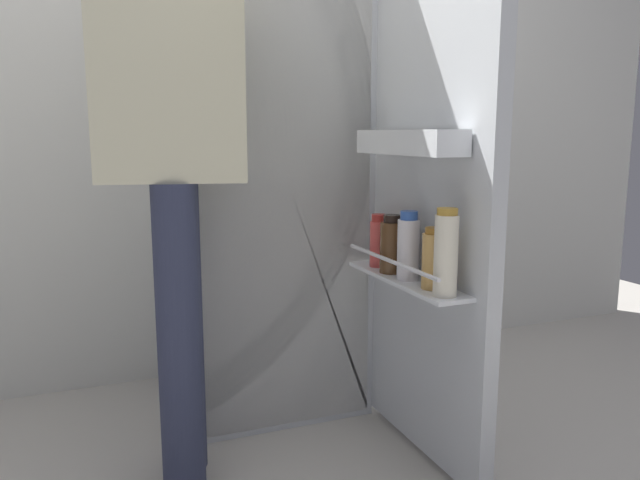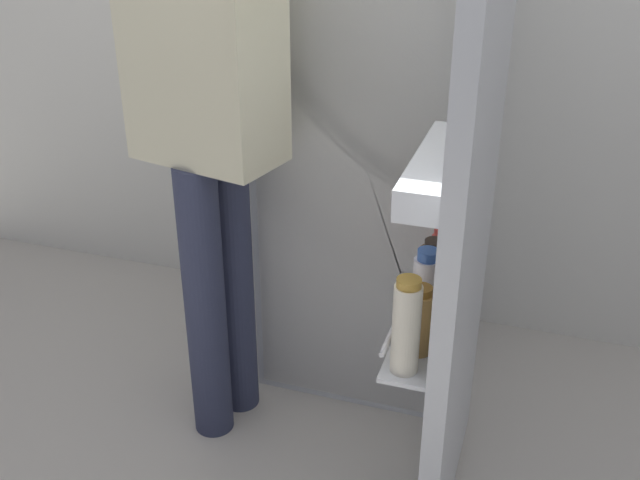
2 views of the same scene
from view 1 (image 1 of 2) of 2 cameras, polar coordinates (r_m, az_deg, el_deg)
The scene contains 4 objects.
ground_plane at distance 2.01m, azimuth -0.80°, elevation -20.14°, with size 5.75×5.75×0.00m, color #B7B2A8.
kitchen_wall at distance 2.64m, azimuth -8.40°, elevation 15.10°, with size 4.40×0.10×2.50m, color silver.
refrigerator at distance 2.23m, azimuth -5.00°, elevation 7.10°, with size 0.71×1.26×1.80m.
person at distance 1.72m, azimuth -13.16°, elevation 11.28°, with size 0.56×0.77×1.75m.
Camera 1 is at (-0.62, -1.62, 1.00)m, focal length 34.55 mm.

